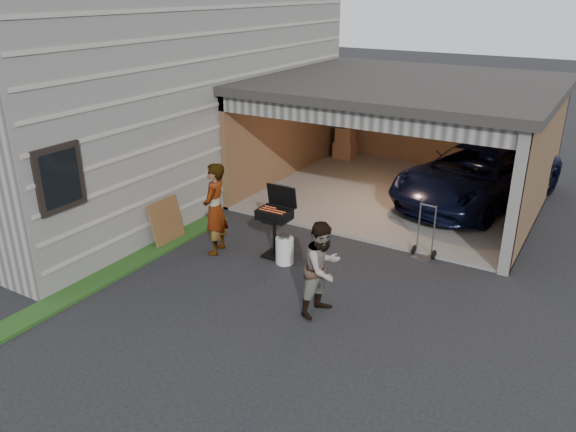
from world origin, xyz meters
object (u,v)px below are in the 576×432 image
at_px(woman, 215,209).
at_px(propane_tank, 285,251).
at_px(minivan, 476,177).
at_px(bbq_grill, 275,216).
at_px(man, 323,269).
at_px(hand_truck, 423,248).
at_px(plywood_panel, 167,222).

height_order(woman, propane_tank, woman).
height_order(minivan, bbq_grill, bbq_grill).
xyz_separation_m(man, propane_tank, (-1.42, 1.18, -0.53)).
relative_size(bbq_grill, hand_truck, 1.27).
bearing_deg(woman, minivan, 129.47).
height_order(minivan, plywood_panel, minivan).
relative_size(bbq_grill, plywood_panel, 1.50).
xyz_separation_m(man, plywood_panel, (-3.98, 0.75, -0.33)).
xyz_separation_m(minivan, bbq_grill, (-2.62, -4.86, 0.14)).
bearing_deg(plywood_panel, propane_tank, 9.62).
bearing_deg(plywood_panel, woman, 7.83).
bearing_deg(man, propane_tank, 62.24).
bearing_deg(hand_truck, man, -101.39).
bearing_deg(minivan, man, -82.25).
relative_size(woman, man, 1.16).
height_order(propane_tank, hand_truck, hand_truck).
height_order(woman, man, woman).
relative_size(man, plywood_panel, 1.70).
bearing_deg(propane_tank, man, -39.81).
bearing_deg(hand_truck, bbq_grill, -146.66).
bearing_deg(plywood_panel, man, -10.70).
height_order(man, bbq_grill, man).
relative_size(woman, propane_tank, 3.55).
xyz_separation_m(minivan, hand_truck, (-0.11, -3.46, -0.47)).
distance_m(bbq_grill, hand_truck, 2.94).
bearing_deg(bbq_grill, hand_truck, 29.19).
bearing_deg(minivan, hand_truck, -76.04).
bearing_deg(minivan, bbq_grill, -102.52).
bearing_deg(propane_tank, woman, -168.95).
bearing_deg(bbq_grill, minivan, 61.69).
height_order(woman, plywood_panel, woman).
bearing_deg(minivan, propane_tank, -98.71).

